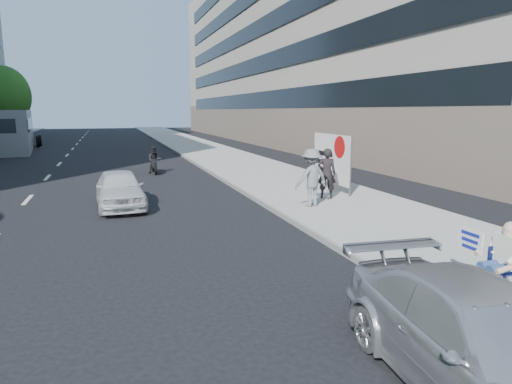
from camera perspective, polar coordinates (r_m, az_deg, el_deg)
name	(u,v)px	position (r m, az deg, el deg)	size (l,w,h in m)	color
ground	(263,243)	(11.45, 0.87, -6.40)	(160.00, 160.00, 0.00)	black
near_sidewalk	(224,158)	(31.47, -3.98, 4.31)	(5.00, 120.00, 0.15)	#ADABA2
near_building	(322,41)	(47.59, 8.26, 18.19)	(14.00, 70.00, 20.00)	#9D9688
tree_far_e	(4,96)	(55.35, -29.02, 10.47)	(5.40, 5.40, 7.89)	#382616
seated_protester	(500,256)	(8.68, 28.19, -7.07)	(0.83, 1.11, 1.31)	#11184D
jogger	(311,178)	(15.03, 6.93, 1.80)	(1.22, 0.70, 1.90)	slate
pedestrian_woman	(327,173)	(16.49, 8.83, 2.32)	(0.66, 0.43, 1.80)	black
protest_banner	(331,159)	(18.22, 9.39, 4.15)	(0.08, 3.06, 2.20)	#4C4C4C
parked_sedan	(487,346)	(6.00, 26.87, -16.80)	(1.83, 4.49, 1.30)	#A9ABB0
white_sedan_near	(120,189)	(16.16, -16.67, 0.39)	(1.52, 3.77, 1.28)	silver
motorcycle	(154,161)	(24.54, -12.58, 3.77)	(0.74, 2.05, 1.42)	black
bus	(14,131)	(42.27, -28.04, 6.77)	(3.91, 12.29, 3.30)	slate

